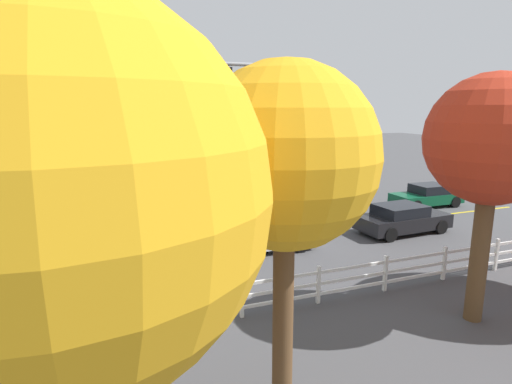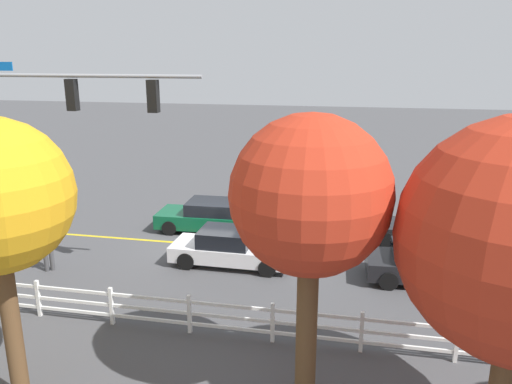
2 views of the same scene
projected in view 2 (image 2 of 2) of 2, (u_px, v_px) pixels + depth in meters
ground_plane at (200, 244)px, 20.61m from camera, size 120.00×120.00×0.00m
lane_center_stripe at (295, 251)px, 19.84m from camera, size 28.00×0.16×0.01m
signal_assembly at (45, 130)px, 16.37m from camera, size 7.91×0.38×7.37m
car_0 at (353, 223)px, 21.29m from camera, size 4.30×2.07×1.24m
car_1 at (230, 248)px, 18.50m from camera, size 4.46×1.86×1.36m
car_2 at (210, 216)px, 22.10m from camera, size 4.54×2.10×1.37m
car_3 at (429, 264)px, 17.05m from camera, size 4.38×2.08×1.32m
pedestrian at (47, 246)px, 17.86m from camera, size 0.47×0.46×1.69m
white_rail_fence at (230, 317)px, 13.66m from camera, size 26.10×0.10×1.15m
tree_2 at (310, 198)px, 9.93m from camera, size 3.31×3.31×6.53m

